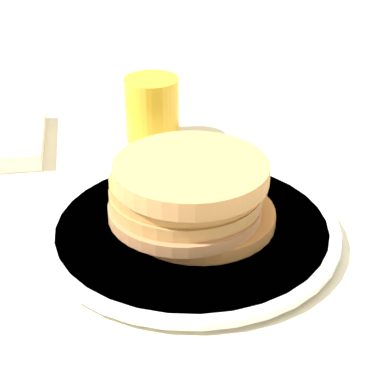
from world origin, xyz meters
TOP-DOWN VIEW (x-y plane):
  - ground_plane at (0.00, 0.00)m, footprint 4.00×4.00m
  - plate at (-0.03, -0.01)m, footprint 0.28×0.28m
  - pancake_stack at (-0.03, -0.00)m, footprint 0.15×0.15m
  - juice_glass at (0.18, 0.07)m, footprint 0.07×0.07m

SIDE VIEW (x-z plane):
  - ground_plane at x=0.00m, z-range 0.00..0.00m
  - plate at x=-0.03m, z-range 0.00..0.01m
  - juice_glass at x=0.18m, z-range 0.00..0.08m
  - pancake_stack at x=-0.03m, z-range 0.01..0.08m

